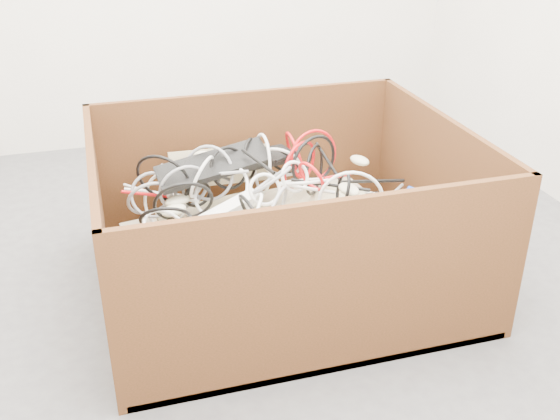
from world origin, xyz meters
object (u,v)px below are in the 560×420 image
object	(u,v)px
cardboard_box	(277,250)
power_strip_left	(221,214)
vga_plug	(412,192)
power_strip_right	(249,235)

from	to	relation	value
cardboard_box	power_strip_left	bearing A→B (deg)	-164.13
power_strip_left	vga_plug	bearing A→B (deg)	-14.21
power_strip_right	cardboard_box	bearing A→B (deg)	102.18
power_strip_left	power_strip_right	size ratio (longest dim) A/B	1.00
cardboard_box	vga_plug	size ratio (longest dim) A/B	28.75
power_strip_left	power_strip_right	bearing A→B (deg)	-84.82
power_strip_left	power_strip_right	xyz separation A→B (m)	(0.06, -0.16, -0.00)
cardboard_box	power_strip_left	size ratio (longest dim) A/B	4.48
cardboard_box	vga_plug	xyz separation A→B (m)	(0.51, -0.05, 0.19)
cardboard_box	vga_plug	world-z (taller)	cardboard_box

